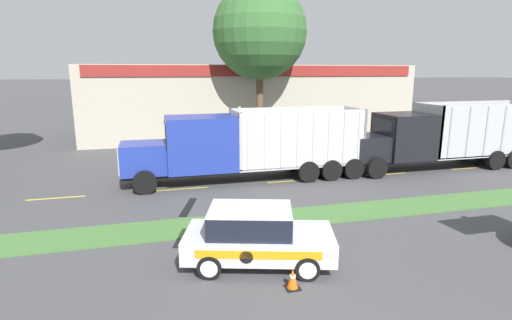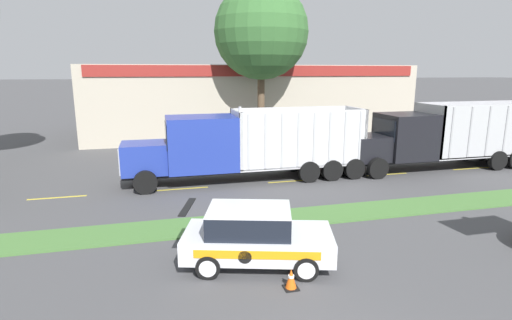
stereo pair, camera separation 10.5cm
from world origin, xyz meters
The scene contains 12 objects.
grass_verge centered at (0.00, 8.52, 0.03)m, with size 120.00×1.82×0.06m, color #477538.
centre_line_3 centered at (-6.91, 13.43, 0.00)m, with size 2.40×0.14×0.01m, color yellow.
centre_line_4 centered at (-1.51, 13.43, 0.00)m, with size 2.40×0.14×0.01m, color yellow.
centre_line_5 centered at (3.89, 13.43, 0.00)m, with size 2.40×0.14×0.01m, color yellow.
centre_line_6 centered at (9.29, 13.43, 0.00)m, with size 2.40×0.14×0.01m, color yellow.
centre_line_7 centered at (14.69, 13.43, 0.00)m, with size 2.40×0.14×0.01m, color yellow.
dump_truck_mid centered at (12.16, 14.04, 1.66)m, with size 11.62×2.79×3.65m.
dump_truck_trail centered at (0.74, 14.22, 1.70)m, with size 12.02×2.65×3.79m.
rally_car centered at (-0.02, 5.37, 0.86)m, with size 4.53×2.99×1.70m.
traffic_cone centered at (0.53, 3.84, 0.26)m, with size 0.37×0.37×0.54m.
store_building_backdrop centered at (5.50, 30.86, 2.94)m, with size 26.73×12.10×5.87m.
tree_behind_centre centered at (4.95, 23.24, 8.74)m, with size 6.61×6.61×13.05m.
Camera 2 is at (-2.61, -4.84, 5.39)m, focal length 28.00 mm.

